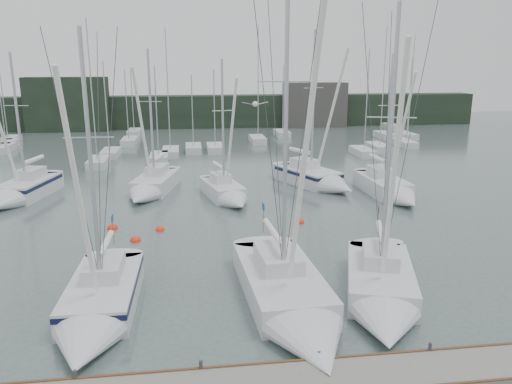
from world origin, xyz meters
TOP-DOWN VIEW (x-y plane):
  - ground at (0.00, 0.00)m, footprint 160.00×160.00m
  - far_treeline at (0.00, 62.00)m, footprint 90.00×4.00m
  - far_building_left at (-20.00, 60.00)m, footprint 12.00×3.00m
  - far_building_right at (18.00, 60.00)m, footprint 10.00×3.00m
  - mast_forest at (0.28, 43.09)m, footprint 60.77×27.41m
  - sailboat_near_left at (-6.04, 0.19)m, footprint 2.94×9.17m
  - sailboat_near_center at (1.87, -0.58)m, footprint 3.77×11.10m
  - sailboat_near_right at (5.80, -0.13)m, footprint 5.46×9.33m
  - sailboat_mid_a at (-14.99, 19.86)m, footprint 4.44×8.66m
  - sailboat_mid_b at (-5.29, 20.30)m, footprint 4.44×8.95m
  - sailboat_mid_c at (0.64, 17.62)m, footprint 3.87×7.48m
  - sailboat_mid_d at (8.57, 20.93)m, footprint 6.15×8.90m
  - sailboat_mid_e at (13.19, 16.88)m, footprint 3.00×8.67m
  - buoy_a at (-5.46, 9.75)m, footprint 0.63×0.63m
  - buoy_b at (4.88, 11.81)m, footprint 0.62×0.62m
  - buoy_c at (-7.11, 12.18)m, footprint 0.67×0.67m
  - seagull at (0.61, 1.90)m, footprint 1.09×0.50m
  - buoy_d at (-4.11, 11.48)m, footprint 0.56×0.56m

SIDE VIEW (x-z plane):
  - ground at x=0.00m, z-range 0.00..0.00m
  - buoy_a at x=-5.46m, z-range -0.31..0.31m
  - buoy_b at x=4.88m, z-range -0.31..0.31m
  - buoy_c at x=-7.11m, z-range -0.34..0.34m
  - buoy_d at x=-4.11m, z-range -0.28..0.28m
  - mast_forest at x=0.28m, z-range -6.87..7.82m
  - sailboat_near_right at x=5.80m, z-range -6.23..7.31m
  - sailboat_mid_c at x=0.64m, z-range -5.02..6.11m
  - sailboat_near_left at x=-6.04m, z-range -5.66..6.79m
  - sailboat_near_center at x=1.87m, z-range -7.50..8.63m
  - sailboat_mid_b at x=-5.29m, z-range -5.42..6.58m
  - sailboat_mid_e at x=13.19m, z-range -5.23..6.41m
  - sailboat_mid_a at x=-14.99m, z-range -5.23..6.52m
  - sailboat_mid_d at x=8.57m, z-range -6.15..7.48m
  - far_treeline at x=0.00m, z-range 0.00..5.00m
  - far_building_right at x=18.00m, z-range 0.00..7.00m
  - far_building_left at x=-20.00m, z-range 0.00..8.00m
  - seagull at x=0.61m, z-range 8.43..8.65m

